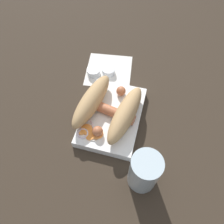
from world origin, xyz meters
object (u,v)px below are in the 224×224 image
(food_tray, at_px, (112,116))
(drink_glass, at_px, (144,172))
(condiment_cup_far, at_px, (94,72))
(bread_roll, at_px, (108,107))
(sausage, at_px, (110,110))
(condiment_cup_near, at_px, (109,71))

(food_tray, bearing_deg, drink_glass, -142.59)
(food_tray, xyz_separation_m, condiment_cup_far, (0.16, 0.11, -0.00))
(bread_roll, bearing_deg, sausage, -57.87)
(condiment_cup_far, bearing_deg, bread_roll, -148.63)
(food_tray, distance_m, condiment_cup_far, 0.19)
(food_tray, distance_m, condiment_cup_near, 0.18)
(condiment_cup_far, bearing_deg, condiment_cup_near, -71.42)
(food_tray, height_order, condiment_cup_near, food_tray)
(sausage, bearing_deg, condiment_cup_far, 33.02)
(bread_roll, distance_m, sausage, 0.02)
(bread_roll, xyz_separation_m, sausage, (0.00, -0.00, -0.02))
(bread_roll, height_order, condiment_cup_far, bread_roll)
(bread_roll, xyz_separation_m, condiment_cup_near, (0.17, 0.05, -0.05))
(condiment_cup_near, relative_size, drink_glass, 0.36)
(sausage, distance_m, condiment_cup_near, 0.18)
(condiment_cup_near, bearing_deg, condiment_cup_far, 108.58)
(condiment_cup_near, height_order, drink_glass, drink_glass)
(condiment_cup_near, height_order, condiment_cup_far, same)
(drink_glass, bearing_deg, bread_roll, 39.95)
(sausage, height_order, drink_glass, drink_glass)
(bread_roll, relative_size, condiment_cup_far, 5.08)
(condiment_cup_near, xyz_separation_m, condiment_cup_far, (-0.02, 0.05, 0.00))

